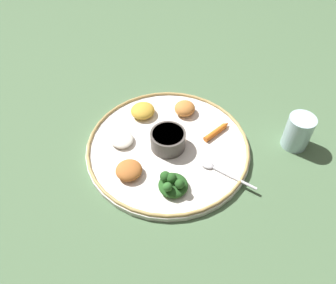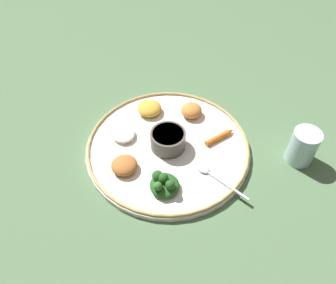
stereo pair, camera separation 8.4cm
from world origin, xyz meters
name	(u,v)px [view 1 (the left image)]	position (x,y,z in m)	size (l,w,h in m)	color
ground_plane	(168,150)	(0.00, 0.00, 0.00)	(2.40, 2.40, 0.00)	#4C6B47
platter	(168,148)	(0.00, 0.00, 0.01)	(0.41, 0.41, 0.01)	white
platter_rim	(168,145)	(0.00, 0.00, 0.02)	(0.40, 0.40, 0.01)	tan
center_bowl	(168,139)	(0.00, 0.00, 0.04)	(0.09, 0.09, 0.05)	#4C4742
spoon	(218,170)	(0.10, 0.10, 0.02)	(0.11, 0.11, 0.01)	silver
greens_pile	(172,184)	(0.13, -0.01, 0.03)	(0.09, 0.09, 0.04)	#23511E
carrot_near_spoon	(217,131)	(-0.02, 0.13, 0.02)	(0.06, 0.08, 0.01)	orange
mound_squash	(185,108)	(-0.11, 0.07, 0.03)	(0.06, 0.05, 0.03)	#C67A38
mound_chickpea	(129,170)	(0.07, -0.10, 0.03)	(0.06, 0.06, 0.03)	#B2662D
mound_lentil_yellow	(143,111)	(-0.12, -0.05, 0.03)	(0.06, 0.06, 0.03)	gold
mound_rice_white	(121,139)	(-0.04, -0.11, 0.02)	(0.07, 0.06, 0.02)	silver
drinking_glass	(297,134)	(0.04, 0.32, 0.04)	(0.07, 0.07, 0.09)	silver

